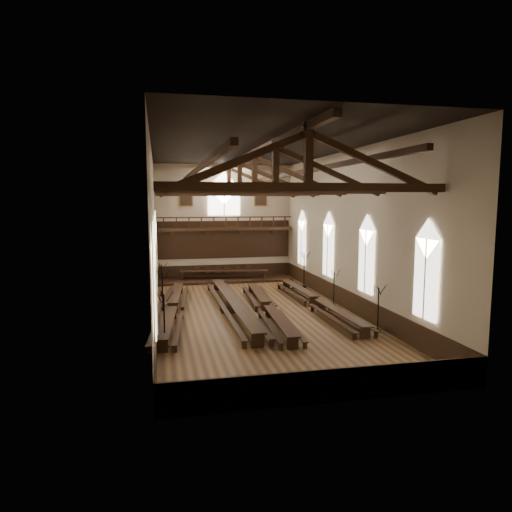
{
  "coord_description": "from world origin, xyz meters",
  "views": [
    {
      "loc": [
        -5.73,
        -27.0,
        6.9
      ],
      "look_at": [
        0.41,
        1.5,
        3.33
      ],
      "focal_mm": 32.0,
      "sensor_mm": 36.0,
      "label": 1
    }
  ],
  "objects_px": {
    "candelabrum_left_mid": "(163,301)",
    "candelabrum_left_far": "(162,286)",
    "refectory_row_c": "(268,306)",
    "dais": "(224,280)",
    "refectory_row_b": "(233,303)",
    "high_table": "(224,272)",
    "candelabrum_right_near": "(378,317)",
    "refectory_row_a": "(173,308)",
    "candelabrum_left_near": "(164,330)",
    "candelabrum_right_mid": "(334,294)",
    "refectory_row_d": "(317,301)",
    "candelabrum_right_far": "(304,276)"
  },
  "relations": [
    {
      "from": "dais",
      "to": "candelabrum_left_far",
      "type": "bearing_deg",
      "value": -135.49
    },
    {
      "from": "candelabrum_left_mid",
      "to": "refectory_row_b",
      "type": "bearing_deg",
      "value": -1.09
    },
    {
      "from": "refectory_row_a",
      "to": "candelabrum_left_far",
      "type": "bearing_deg",
      "value": 95.31
    },
    {
      "from": "refectory_row_a",
      "to": "refectory_row_b",
      "type": "bearing_deg",
      "value": 3.24
    },
    {
      "from": "refectory_row_b",
      "to": "candelabrum_left_mid",
      "type": "xyz_separation_m",
      "value": [
        -4.25,
        0.08,
        0.27
      ]
    },
    {
      "from": "candelabrum_left_mid",
      "to": "refectory_row_d",
      "type": "bearing_deg",
      "value": -1.63
    },
    {
      "from": "candelabrum_left_near",
      "to": "candelabrum_right_mid",
      "type": "xyz_separation_m",
      "value": [
        11.1,
        6.63,
        -0.1
      ]
    },
    {
      "from": "refectory_row_a",
      "to": "high_table",
      "type": "distance_m",
      "value": 12.2
    },
    {
      "from": "refectory_row_c",
      "to": "dais",
      "type": "distance_m",
      "value": 12.14
    },
    {
      "from": "candelabrum_right_near",
      "to": "candelabrum_right_far",
      "type": "height_order",
      "value": "candelabrum_right_far"
    },
    {
      "from": "high_table",
      "to": "candelabrum_left_near",
      "type": "distance_m",
      "value": 17.94
    },
    {
      "from": "candelabrum_left_mid",
      "to": "dais",
      "type": "bearing_deg",
      "value": 64.2
    },
    {
      "from": "candelabrum_left_far",
      "to": "candelabrum_right_mid",
      "type": "distance_m",
      "value": 12.3
    },
    {
      "from": "refectory_row_a",
      "to": "candelabrum_left_mid",
      "type": "height_order",
      "value": "candelabrum_left_mid"
    },
    {
      "from": "refectory_row_b",
      "to": "refectory_row_c",
      "type": "relative_size",
      "value": 1.07
    },
    {
      "from": "candelabrum_left_mid",
      "to": "candelabrum_right_near",
      "type": "bearing_deg",
      "value": -27.52
    },
    {
      "from": "refectory_row_a",
      "to": "candelabrum_left_far",
      "type": "height_order",
      "value": "candelabrum_left_far"
    },
    {
      "from": "refectory_row_b",
      "to": "candelabrum_right_near",
      "type": "height_order",
      "value": "candelabrum_right_near"
    },
    {
      "from": "refectory_row_a",
      "to": "candelabrum_left_near",
      "type": "height_order",
      "value": "candelabrum_left_near"
    },
    {
      "from": "high_table",
      "to": "candelabrum_right_near",
      "type": "bearing_deg",
      "value": -70.86
    },
    {
      "from": "refectory_row_b",
      "to": "candelabrum_left_near",
      "type": "height_order",
      "value": "candelabrum_left_near"
    },
    {
      "from": "refectory_row_b",
      "to": "refectory_row_c",
      "type": "distance_m",
      "value": 2.26
    },
    {
      "from": "refectory_row_d",
      "to": "refectory_row_b",
      "type": "bearing_deg",
      "value": 177.94
    },
    {
      "from": "refectory_row_a",
      "to": "candelabrum_left_mid",
      "type": "relative_size",
      "value": 5.05
    },
    {
      "from": "refectory_row_c",
      "to": "refectory_row_d",
      "type": "relative_size",
      "value": 1.0
    },
    {
      "from": "dais",
      "to": "refectory_row_d",
      "type": "bearing_deg",
      "value": -68.62
    },
    {
      "from": "candelabrum_left_near",
      "to": "candelabrum_right_far",
      "type": "height_order",
      "value": "candelabrum_right_far"
    },
    {
      "from": "refectory_row_a",
      "to": "refectory_row_b",
      "type": "relative_size",
      "value": 0.95
    },
    {
      "from": "candelabrum_right_mid",
      "to": "candelabrum_right_far",
      "type": "height_order",
      "value": "candelabrum_right_far"
    },
    {
      "from": "candelabrum_left_far",
      "to": "dais",
      "type": "bearing_deg",
      "value": 44.51
    },
    {
      "from": "refectory_row_b",
      "to": "refectory_row_c",
      "type": "xyz_separation_m",
      "value": [
        1.98,
        -1.07,
        -0.08
      ]
    },
    {
      "from": "refectory_row_a",
      "to": "candelabrum_left_near",
      "type": "distance_m",
      "value": 5.94
    },
    {
      "from": "candelabrum_left_mid",
      "to": "candelabrum_left_far",
      "type": "xyz_separation_m",
      "value": [
        0.0,
        5.75,
        -0.11
      ]
    },
    {
      "from": "refectory_row_c",
      "to": "candelabrum_left_mid",
      "type": "height_order",
      "value": "candelabrum_left_mid"
    },
    {
      "from": "refectory_row_b",
      "to": "candelabrum_left_near",
      "type": "relative_size",
      "value": 5.48
    },
    {
      "from": "refectory_row_a",
      "to": "candelabrum_left_mid",
      "type": "distance_m",
      "value": 0.71
    },
    {
      "from": "refectory_row_c",
      "to": "dais",
      "type": "height_order",
      "value": "refectory_row_c"
    },
    {
      "from": "refectory_row_c",
      "to": "candelabrum_left_far",
      "type": "relative_size",
      "value": 5.69
    },
    {
      "from": "candelabrum_left_mid",
      "to": "candelabrum_left_far",
      "type": "height_order",
      "value": "candelabrum_left_mid"
    },
    {
      "from": "refectory_row_a",
      "to": "candelabrum_right_near",
      "type": "xyz_separation_m",
      "value": [
        10.54,
        -5.49,
        0.23
      ]
    },
    {
      "from": "refectory_row_c",
      "to": "refectory_row_b",
      "type": "bearing_deg",
      "value": 151.67
    },
    {
      "from": "refectory_row_a",
      "to": "refectory_row_b",
      "type": "distance_m",
      "value": 3.7
    },
    {
      "from": "candelabrum_left_near",
      "to": "candelabrum_right_near",
      "type": "distance_m",
      "value": 11.11
    },
    {
      "from": "candelabrum_right_far",
      "to": "high_table",
      "type": "bearing_deg",
      "value": 144.03
    },
    {
      "from": "high_table",
      "to": "candelabrum_right_far",
      "type": "relative_size",
      "value": 2.65
    },
    {
      "from": "candelabrum_left_far",
      "to": "candelabrum_right_far",
      "type": "bearing_deg",
      "value": 5.1
    },
    {
      "from": "dais",
      "to": "candelabrum_right_mid",
      "type": "xyz_separation_m",
      "value": [
        5.81,
        -10.51,
        0.62
      ]
    },
    {
      "from": "candelabrum_right_near",
      "to": "candelabrum_right_mid",
      "type": "xyz_separation_m",
      "value": [
        0.0,
        6.22,
        -0.03
      ]
    },
    {
      "from": "candelabrum_right_mid",
      "to": "candelabrum_right_far",
      "type": "bearing_deg",
      "value": 90.0
    },
    {
      "from": "refectory_row_a",
      "to": "refectory_row_d",
      "type": "relative_size",
      "value": 1.01
    }
  ]
}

